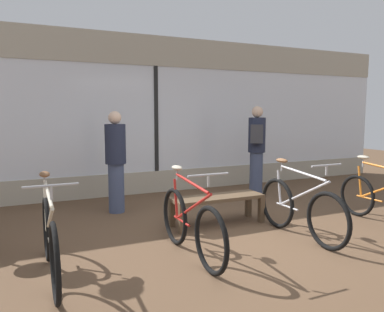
{
  "coord_description": "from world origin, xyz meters",
  "views": [
    {
      "loc": [
        -2.55,
        -4.03,
        1.66
      ],
      "look_at": [
        0.0,
        1.51,
        0.95
      ],
      "focal_mm": 35.0,
      "sensor_mm": 36.0,
      "label": 1
    }
  ],
  "objects_px": {
    "customer_near_rack": "(116,160)",
    "bicycle_left": "(190,224)",
    "bicycle_far_right": "(384,200)",
    "bicycle_right": "(300,209)",
    "customer_by_window": "(257,147)",
    "bicycle_far_left": "(50,239)",
    "display_bench": "(218,201)"
  },
  "relations": [
    {
      "from": "customer_near_rack",
      "to": "bicycle_left",
      "type": "bearing_deg",
      "value": -82.33
    },
    {
      "from": "bicycle_far_right",
      "to": "customer_near_rack",
      "type": "xyz_separation_m",
      "value": [
        -3.47,
        2.34,
        0.51
      ]
    },
    {
      "from": "bicycle_right",
      "to": "customer_by_window",
      "type": "distance_m",
      "value": 2.65
    },
    {
      "from": "bicycle_far_left",
      "to": "customer_by_window",
      "type": "relative_size",
      "value": 1.01
    },
    {
      "from": "display_bench",
      "to": "customer_by_window",
      "type": "xyz_separation_m",
      "value": [
        1.66,
        1.43,
        0.62
      ]
    },
    {
      "from": "bicycle_left",
      "to": "display_bench",
      "type": "xyz_separation_m",
      "value": [
        0.9,
        1.0,
        -0.04
      ]
    },
    {
      "from": "bicycle_left",
      "to": "bicycle_far_left",
      "type": "bearing_deg",
      "value": 176.99
    },
    {
      "from": "customer_by_window",
      "to": "display_bench",
      "type": "bearing_deg",
      "value": -139.21
    },
    {
      "from": "display_bench",
      "to": "customer_near_rack",
      "type": "distance_m",
      "value": 1.86
    },
    {
      "from": "bicycle_right",
      "to": "bicycle_far_right",
      "type": "bearing_deg",
      "value": -2.03
    },
    {
      "from": "bicycle_left",
      "to": "customer_by_window",
      "type": "bearing_deg",
      "value": 43.53
    },
    {
      "from": "bicycle_left",
      "to": "customer_near_rack",
      "type": "bearing_deg",
      "value": 97.67
    },
    {
      "from": "bicycle_far_right",
      "to": "bicycle_left",
      "type": "bearing_deg",
      "value": 179.36
    },
    {
      "from": "bicycle_left",
      "to": "bicycle_right",
      "type": "distance_m",
      "value": 1.6
    },
    {
      "from": "display_bench",
      "to": "customer_by_window",
      "type": "height_order",
      "value": "customer_by_window"
    },
    {
      "from": "bicycle_far_right",
      "to": "display_bench",
      "type": "relative_size",
      "value": 1.21
    },
    {
      "from": "bicycle_right",
      "to": "display_bench",
      "type": "height_order",
      "value": "bicycle_right"
    },
    {
      "from": "bicycle_far_left",
      "to": "customer_near_rack",
      "type": "distance_m",
      "value": 2.57
    },
    {
      "from": "bicycle_far_left",
      "to": "customer_near_rack",
      "type": "xyz_separation_m",
      "value": [
        1.19,
        2.23,
        0.48
      ]
    },
    {
      "from": "bicycle_far_right",
      "to": "bicycle_far_left",
      "type": "bearing_deg",
      "value": 178.59
    },
    {
      "from": "bicycle_left",
      "to": "customer_by_window",
      "type": "xyz_separation_m",
      "value": [
        2.56,
        2.43,
        0.58
      ]
    },
    {
      "from": "bicycle_far_left",
      "to": "customer_near_rack",
      "type": "bearing_deg",
      "value": 61.77
    },
    {
      "from": "bicycle_right",
      "to": "customer_by_window",
      "type": "bearing_deg",
      "value": 68.44
    },
    {
      "from": "bicycle_far_left",
      "to": "customer_by_window",
      "type": "bearing_deg",
      "value": 30.06
    },
    {
      "from": "bicycle_far_left",
      "to": "display_bench",
      "type": "height_order",
      "value": "bicycle_far_left"
    },
    {
      "from": "bicycle_right",
      "to": "bicycle_far_right",
      "type": "xyz_separation_m",
      "value": [
        1.55,
        -0.05,
        -0.02
      ]
    },
    {
      "from": "bicycle_far_left",
      "to": "customer_by_window",
      "type": "xyz_separation_m",
      "value": [
        4.06,
        2.35,
        0.57
      ]
    },
    {
      "from": "bicycle_right",
      "to": "customer_by_window",
      "type": "height_order",
      "value": "customer_by_window"
    },
    {
      "from": "bicycle_right",
      "to": "display_bench",
      "type": "relative_size",
      "value": 1.22
    },
    {
      "from": "bicycle_far_left",
      "to": "customer_by_window",
      "type": "distance_m",
      "value": 4.73
    },
    {
      "from": "bicycle_left",
      "to": "bicycle_far_right",
      "type": "height_order",
      "value": "bicycle_left"
    },
    {
      "from": "bicycle_right",
      "to": "customer_near_rack",
      "type": "xyz_separation_m",
      "value": [
        -1.92,
        2.28,
        0.49
      ]
    }
  ]
}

